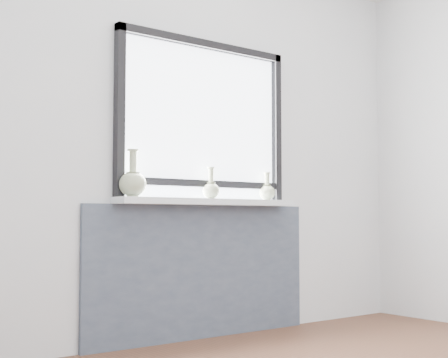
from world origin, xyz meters
TOP-DOWN VIEW (x-y plane):
  - back_wall at (0.00, 1.81)m, footprint 3.60×0.02m
  - apron_panel at (0.00, 1.78)m, footprint 1.70×0.03m
  - windowsill at (0.00, 1.71)m, footprint 1.32×0.18m
  - window at (0.00, 1.77)m, footprint 1.30×0.06m
  - vase_a at (-0.56, 1.71)m, footprint 0.16×0.16m
  - vase_b at (0.01, 1.71)m, footprint 0.11×0.11m
  - vase_c at (0.50, 1.72)m, footprint 0.11×0.11m

SIDE VIEW (x-z plane):
  - apron_panel at x=0.00m, z-range 0.00..0.86m
  - windowsill at x=0.00m, z-range 0.86..0.90m
  - vase_c at x=0.50m, z-range 0.86..1.06m
  - vase_b at x=0.01m, z-range 0.86..1.07m
  - vase_a at x=-0.56m, z-range 0.85..1.13m
  - back_wall at x=0.00m, z-range 0.00..2.60m
  - window at x=0.00m, z-range 0.92..1.97m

